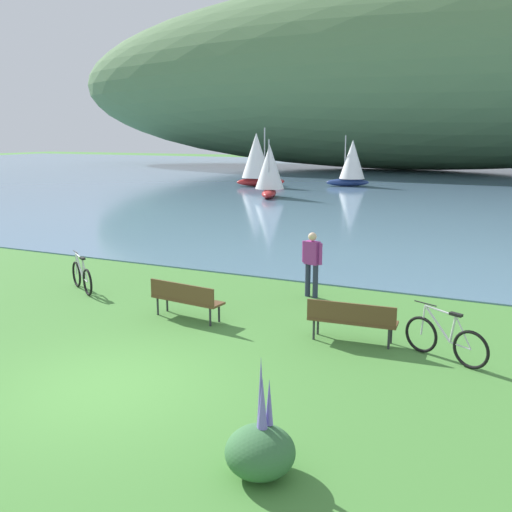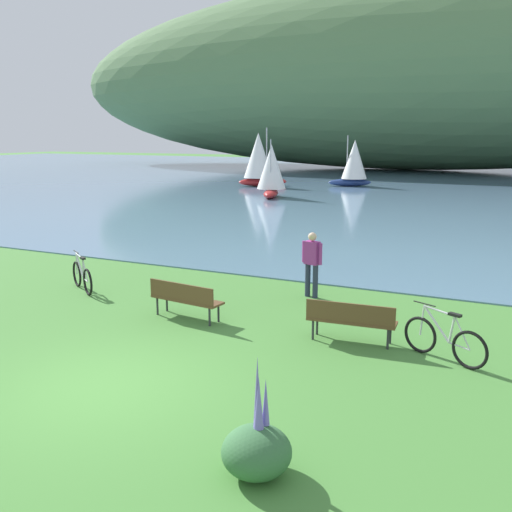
{
  "view_description": "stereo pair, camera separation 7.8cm",
  "coord_description": "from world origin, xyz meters",
  "px_view_note": "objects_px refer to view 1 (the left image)",
  "views": [
    {
      "loc": [
        6.07,
        -7.02,
        4.17
      ],
      "look_at": [
        -0.24,
        6.43,
        1.0
      ],
      "focal_mm": 40.14,
      "sensor_mm": 36.0,
      "label": 1
    },
    {
      "loc": [
        6.14,
        -6.99,
        4.17
      ],
      "look_at": [
        -0.24,
        6.43,
        1.0
      ],
      "focal_mm": 40.14,
      "sensor_mm": 36.0,
      "label": 2
    }
  ],
  "objects_px": {
    "sailboat_mid_bay": "(352,162)",
    "park_bench_further_along": "(185,297)",
    "person_at_shoreline": "(312,260)",
    "sailboat_toward_hillside": "(270,170)",
    "bicycle_beside_path": "(445,340)",
    "bicycle_leaning_near_bench": "(82,277)",
    "park_bench_near_camera": "(352,318)",
    "sailboat_nearest_to_shore": "(257,159)"
  },
  "relations": [
    {
      "from": "bicycle_beside_path",
      "to": "person_at_shoreline",
      "type": "bearing_deg",
      "value": 141.29
    },
    {
      "from": "park_bench_further_along",
      "to": "bicycle_beside_path",
      "type": "distance_m",
      "value": 5.71
    },
    {
      "from": "person_at_shoreline",
      "to": "sailboat_toward_hillside",
      "type": "distance_m",
      "value": 23.81
    },
    {
      "from": "park_bench_further_along",
      "to": "bicycle_beside_path",
      "type": "relative_size",
      "value": 1.13
    },
    {
      "from": "bicycle_leaning_near_bench",
      "to": "person_at_shoreline",
      "type": "xyz_separation_m",
      "value": [
        5.83,
        2.1,
        0.58
      ]
    },
    {
      "from": "bicycle_beside_path",
      "to": "sailboat_mid_bay",
      "type": "height_order",
      "value": "sailboat_mid_bay"
    },
    {
      "from": "sailboat_nearest_to_shore",
      "to": "park_bench_near_camera",
      "type": "bearing_deg",
      "value": -61.84
    },
    {
      "from": "bicycle_leaning_near_bench",
      "to": "sailboat_mid_bay",
      "type": "bearing_deg",
      "value": 93.64
    },
    {
      "from": "park_bench_near_camera",
      "to": "person_at_shoreline",
      "type": "xyz_separation_m",
      "value": [
        -1.88,
        2.84,
        0.46
      ]
    },
    {
      "from": "park_bench_further_along",
      "to": "bicycle_beside_path",
      "type": "bearing_deg",
      "value": 0.02
    },
    {
      "from": "bicycle_leaning_near_bench",
      "to": "bicycle_beside_path",
      "type": "bearing_deg",
      "value": -5.26
    },
    {
      "from": "sailboat_nearest_to_shore",
      "to": "park_bench_further_along",
      "type": "bearing_deg",
      "value": -67.72
    },
    {
      "from": "bicycle_leaning_near_bench",
      "to": "park_bench_further_along",
      "type": "bearing_deg",
      "value": -12.92
    },
    {
      "from": "sailboat_nearest_to_shore",
      "to": "person_at_shoreline",
      "type": "bearing_deg",
      "value": -62.4
    },
    {
      "from": "park_bench_further_along",
      "to": "bicycle_beside_path",
      "type": "height_order",
      "value": "bicycle_beside_path"
    },
    {
      "from": "park_bench_further_along",
      "to": "person_at_shoreline",
      "type": "relative_size",
      "value": 1.08
    },
    {
      "from": "park_bench_near_camera",
      "to": "sailboat_mid_bay",
      "type": "relative_size",
      "value": 0.45
    },
    {
      "from": "bicycle_beside_path",
      "to": "sailboat_toward_hillside",
      "type": "relative_size",
      "value": 0.43
    },
    {
      "from": "park_bench_near_camera",
      "to": "sailboat_nearest_to_shore",
      "type": "height_order",
      "value": "sailboat_nearest_to_shore"
    },
    {
      "from": "person_at_shoreline",
      "to": "sailboat_nearest_to_shore",
      "type": "distance_m",
      "value": 32.05
    },
    {
      "from": "park_bench_further_along",
      "to": "bicycle_leaning_near_bench",
      "type": "height_order",
      "value": "bicycle_leaning_near_bench"
    },
    {
      "from": "bicycle_leaning_near_bench",
      "to": "bicycle_beside_path",
      "type": "distance_m",
      "value": 9.58
    },
    {
      "from": "sailboat_nearest_to_shore",
      "to": "bicycle_leaning_near_bench",
      "type": "bearing_deg",
      "value": -73.53
    },
    {
      "from": "bicycle_leaning_near_bench",
      "to": "sailboat_toward_hillside",
      "type": "bearing_deg",
      "value": 101.54
    },
    {
      "from": "sailboat_mid_bay",
      "to": "park_bench_further_along",
      "type": "bearing_deg",
      "value": -80.22
    },
    {
      "from": "bicycle_leaning_near_bench",
      "to": "bicycle_beside_path",
      "type": "xyz_separation_m",
      "value": [
        9.54,
        -0.88,
        0.0
      ]
    },
    {
      "from": "park_bench_near_camera",
      "to": "sailboat_nearest_to_shore",
      "type": "relative_size",
      "value": 0.39
    },
    {
      "from": "bicycle_leaning_near_bench",
      "to": "person_at_shoreline",
      "type": "height_order",
      "value": "person_at_shoreline"
    },
    {
      "from": "bicycle_beside_path",
      "to": "sailboat_nearest_to_shore",
      "type": "bearing_deg",
      "value": 120.61
    },
    {
      "from": "bicycle_beside_path",
      "to": "person_at_shoreline",
      "type": "distance_m",
      "value": 4.8
    },
    {
      "from": "person_at_shoreline",
      "to": "sailboat_toward_hillside",
      "type": "relative_size",
      "value": 0.45
    },
    {
      "from": "bicycle_beside_path",
      "to": "person_at_shoreline",
      "type": "height_order",
      "value": "person_at_shoreline"
    },
    {
      "from": "person_at_shoreline",
      "to": "park_bench_further_along",
      "type": "bearing_deg",
      "value": -123.72
    },
    {
      "from": "bicycle_beside_path",
      "to": "sailboat_nearest_to_shore",
      "type": "relative_size",
      "value": 0.35
    },
    {
      "from": "park_bench_further_along",
      "to": "bicycle_leaning_near_bench",
      "type": "bearing_deg",
      "value": 167.08
    },
    {
      "from": "sailboat_nearest_to_shore",
      "to": "sailboat_mid_bay",
      "type": "bearing_deg",
      "value": 26.18
    },
    {
      "from": "bicycle_leaning_near_bench",
      "to": "park_bench_near_camera",
      "type": "bearing_deg",
      "value": -5.47
    },
    {
      "from": "park_bench_near_camera",
      "to": "bicycle_beside_path",
      "type": "xyz_separation_m",
      "value": [
        1.84,
        -0.14,
        -0.12
      ]
    },
    {
      "from": "bicycle_leaning_near_bench",
      "to": "sailboat_mid_bay",
      "type": "height_order",
      "value": "sailboat_mid_bay"
    },
    {
      "from": "park_bench_further_along",
      "to": "person_at_shoreline",
      "type": "distance_m",
      "value": 3.61
    },
    {
      "from": "person_at_shoreline",
      "to": "sailboat_toward_hillside",
      "type": "xyz_separation_m",
      "value": [
        -10.6,
        21.3,
        0.85
      ]
    },
    {
      "from": "person_at_shoreline",
      "to": "sailboat_mid_bay",
      "type": "relative_size",
      "value": 0.42
    }
  ]
}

